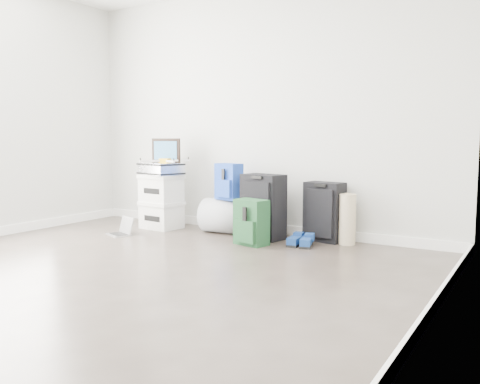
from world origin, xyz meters
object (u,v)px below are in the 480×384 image
Objects in this scene: duffel_bag at (230,216)px; carry_on at (324,212)px; briefcase at (161,169)px; boxes_stack at (161,201)px; large_suitcase at (263,207)px; laptop at (122,231)px.

carry_on reaches higher than duffel_bag.
briefcase is at bearing -174.45° from duffel_bag.
boxes_stack is 0.38m from briefcase.
large_suitcase reaches higher than duffel_bag.
boxes_stack is at bearing 0.00° from briefcase.
laptop is at bearing -149.34° from carry_on.
duffel_bag is at bearing 56.59° from laptop.
boxes_stack is 0.93× the size of large_suitcase.
large_suitcase is 0.63m from carry_on.
carry_on is at bearing 43.71° from laptop.
large_suitcase is 1.57m from laptop.
duffel_bag is 1.19m from laptop.
briefcase is 1.01m from duffel_bag.
boxes_stack is at bearing -174.45° from duffel_bag.
duffel_bag is 0.91× the size of large_suitcase.
large_suitcase reaches higher than boxes_stack.
duffel_bag is 1.89× the size of laptop.
boxes_stack is 1.02× the size of duffel_bag.
duffel_bag is 0.48m from large_suitcase.
large_suitcase reaches higher than carry_on.
boxes_stack reaches higher than duffel_bag.
large_suitcase is (1.31, 0.06, 0.02)m from boxes_stack.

